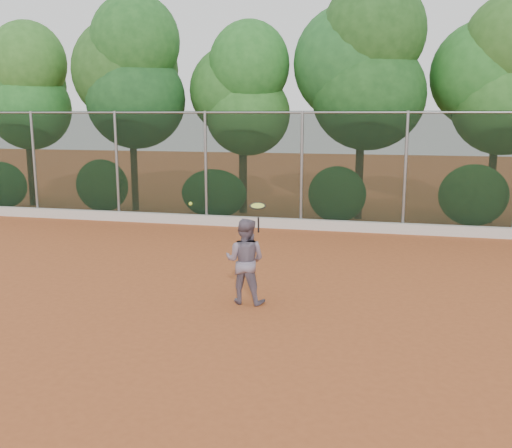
# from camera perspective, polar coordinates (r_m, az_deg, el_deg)

# --- Properties ---
(ground) EXTENTS (80.00, 80.00, 0.00)m
(ground) POSITION_cam_1_polar(r_m,az_deg,el_deg) (10.74, -1.22, -7.56)
(ground) COLOR #A45026
(ground) RESTS_ON ground
(concrete_curb) EXTENTS (24.00, 0.20, 0.30)m
(concrete_curb) POSITION_cam_1_polar(r_m,az_deg,el_deg) (17.19, 4.41, -0.01)
(concrete_curb) COLOR beige
(concrete_curb) RESTS_ON ground
(tennis_player) EXTENTS (0.81, 0.65, 1.57)m
(tennis_player) POSITION_cam_1_polar(r_m,az_deg,el_deg) (10.37, -1.10, -3.71)
(tennis_player) COLOR slate
(tennis_player) RESTS_ON ground
(chainlink_fence) EXTENTS (24.09, 0.09, 3.50)m
(chainlink_fence) POSITION_cam_1_polar(r_m,az_deg,el_deg) (17.12, 4.59, 5.73)
(chainlink_fence) COLOR black
(chainlink_fence) RESTS_ON ground
(foliage_backdrop) EXTENTS (23.70, 3.63, 7.55)m
(foliage_backdrop) POSITION_cam_1_polar(r_m,az_deg,el_deg) (19.12, 3.96, 13.91)
(foliage_backdrop) COLOR #3E2717
(foliage_backdrop) RESTS_ON ground
(tennis_racket) EXTENTS (0.33, 0.33, 0.54)m
(tennis_racket) POSITION_cam_1_polar(r_m,az_deg,el_deg) (9.96, 0.18, 1.60)
(tennis_racket) COLOR black
(tennis_racket) RESTS_ON ground
(tennis_ball_in_flight) EXTENTS (0.07, 0.07, 0.07)m
(tennis_ball_in_flight) POSITION_cam_1_polar(r_m,az_deg,el_deg) (10.27, -6.57, 2.04)
(tennis_ball_in_flight) COLOR #C8F036
(tennis_ball_in_flight) RESTS_ON ground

